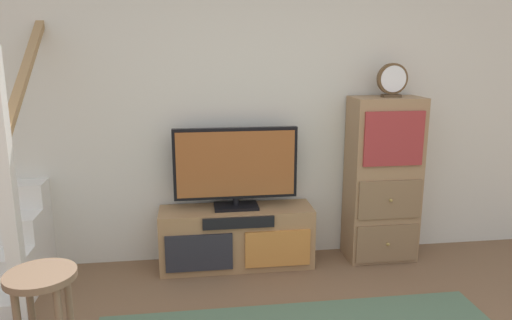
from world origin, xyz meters
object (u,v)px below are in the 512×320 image
(television, at_px, (236,166))
(desk_clock, at_px, (392,80))
(media_console, at_px, (237,237))
(bar_stool_near, at_px, (44,308))
(side_cabinet, at_px, (383,180))

(television, distance_m, desk_clock, 1.44)
(media_console, height_order, television, television)
(television, bearing_deg, media_console, -90.00)
(media_console, bearing_deg, bar_stool_near, -126.59)
(bar_stool_near, bearing_deg, television, 53.85)
(media_console, relative_size, bar_stool_near, 1.74)
(side_cabinet, height_order, bar_stool_near, side_cabinet)
(bar_stool_near, bearing_deg, side_cabinet, 32.33)
(media_console, distance_m, desk_clock, 1.80)
(television, xyz_separation_m, bar_stool_near, (-1.09, -1.49, -0.32))
(desk_clock, bearing_deg, bar_stool_near, -148.18)
(media_console, xyz_separation_m, desk_clock, (1.27, -0.00, 1.28))
(media_console, xyz_separation_m, television, (-0.00, 0.02, 0.60))
(television, xyz_separation_m, side_cabinet, (1.25, -0.01, -0.16))
(side_cabinet, xyz_separation_m, desk_clock, (0.02, -0.02, 0.84))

